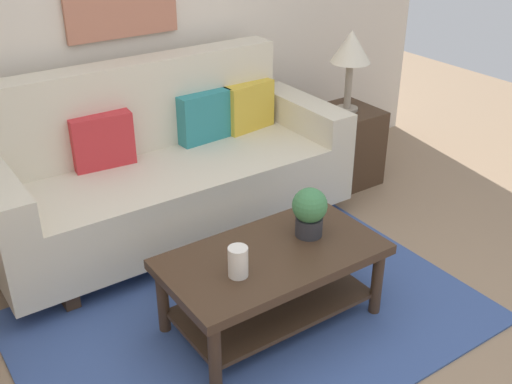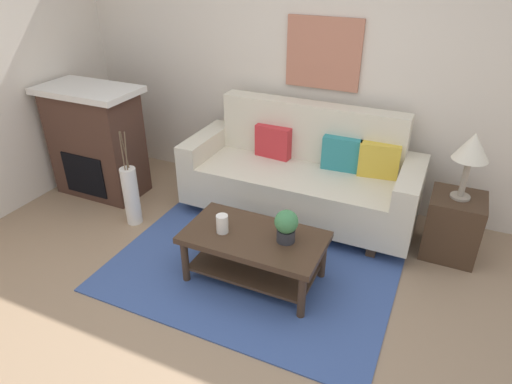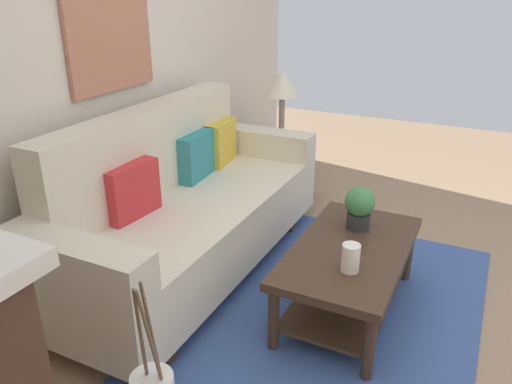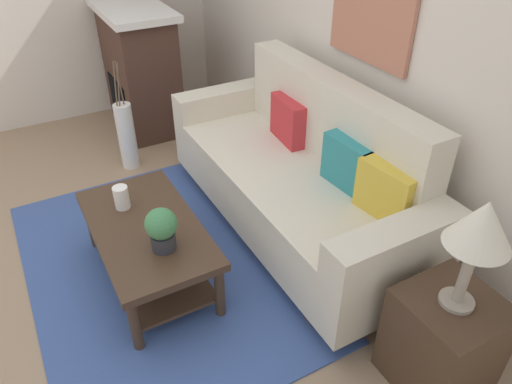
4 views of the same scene
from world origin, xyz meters
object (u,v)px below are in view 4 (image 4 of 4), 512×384
(side_table, at_px, (442,341))
(table_lamp, at_px, (481,229))
(throw_pillow_crimson, at_px, (288,120))
(potted_plant_tabletop, at_px, (162,228))
(coffee_table, at_px, (148,240))
(tabletop_vase, at_px, (121,197))
(couch, at_px, (298,176))
(throw_pillow_mustard, at_px, (385,192))
(floor_vase, at_px, (127,136))
(framed_painting, at_px, (372,7))
(throw_pillow_teal, at_px, (348,164))
(fireplace, at_px, (140,69))

(side_table, bearing_deg, table_lamp, 0.00)
(throw_pillow_crimson, height_order, potted_plant_tabletop, throw_pillow_crimson)
(throw_pillow_crimson, height_order, coffee_table, throw_pillow_crimson)
(potted_plant_tabletop, bearing_deg, tabletop_vase, -169.16)
(couch, xyz_separation_m, throw_pillow_mustard, (0.69, 0.13, 0.25))
(tabletop_vase, bearing_deg, throw_pillow_crimson, 94.98)
(couch, xyz_separation_m, coffee_table, (0.01, -1.10, -0.12))
(tabletop_vase, bearing_deg, floor_vase, 163.63)
(couch, relative_size, framed_painting, 3.09)
(couch, bearing_deg, throw_pillow_teal, 19.96)
(coffee_table, distance_m, potted_plant_tabletop, 0.36)
(throw_pillow_crimson, height_order, fireplace, fireplace)
(throw_pillow_teal, bearing_deg, potted_plant_tabletop, -94.24)
(couch, height_order, framed_painting, framed_painting)
(throw_pillow_mustard, height_order, floor_vase, throw_pillow_mustard)
(framed_painting, bearing_deg, potted_plant_tabletop, -80.45)
(potted_plant_tabletop, bearing_deg, table_lamp, 41.05)
(couch, bearing_deg, coffee_table, -89.55)
(potted_plant_tabletop, bearing_deg, floor_vase, 171.40)
(throw_pillow_teal, xyz_separation_m, fireplace, (-2.47, -0.55, -0.09))
(framed_painting, bearing_deg, couch, -90.00)
(throw_pillow_mustard, distance_m, tabletop_vase, 1.59)
(throw_pillow_mustard, xyz_separation_m, table_lamp, (0.72, -0.19, 0.31))
(throw_pillow_mustard, height_order, coffee_table, throw_pillow_mustard)
(throw_pillow_teal, distance_m, floor_vase, 2.04)
(fireplace, height_order, framed_painting, framed_painting)
(couch, bearing_deg, throw_pillow_crimson, 160.04)
(throw_pillow_teal, xyz_separation_m, framed_painting, (-0.35, 0.34, 0.82))
(fireplace, bearing_deg, throw_pillow_mustard, 11.07)
(fireplace, bearing_deg, tabletop_vase, -21.20)
(coffee_table, xyz_separation_m, fireplace, (-2.14, 0.67, 0.27))
(throw_pillow_teal, relative_size, fireplace, 0.31)
(throw_pillow_mustard, bearing_deg, coffee_table, -119.22)
(throw_pillow_teal, bearing_deg, throw_pillow_mustard, 0.00)
(table_lamp, bearing_deg, throw_pillow_crimson, 173.89)
(couch, distance_m, coffee_table, 1.10)
(throw_pillow_teal, xyz_separation_m, potted_plant_tabletop, (-0.09, -1.19, -0.11))
(throw_pillow_mustard, bearing_deg, framed_painting, 153.78)
(table_lamp, distance_m, floor_vase, 3.01)
(fireplace, bearing_deg, framed_painting, 22.76)
(floor_vase, bearing_deg, table_lamp, 14.87)
(throw_pillow_mustard, height_order, side_table, throw_pillow_mustard)
(throw_pillow_teal, bearing_deg, side_table, -10.02)
(side_table, bearing_deg, fireplace, -174.13)
(throw_pillow_crimson, bearing_deg, floor_vase, -138.76)
(table_lamp, xyz_separation_m, floor_vase, (-2.83, -0.75, -0.70))
(throw_pillow_crimson, xyz_separation_m, side_table, (1.76, -0.19, -0.40))
(couch, height_order, fireplace, fireplace)
(throw_pillow_teal, height_order, floor_vase, throw_pillow_teal)
(coffee_table, bearing_deg, side_table, 36.41)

